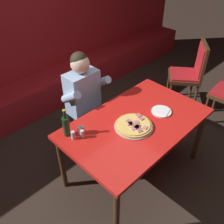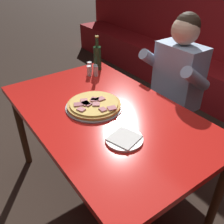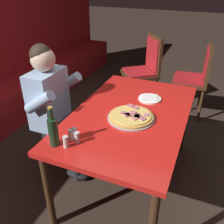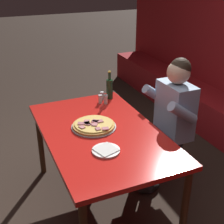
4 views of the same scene
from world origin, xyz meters
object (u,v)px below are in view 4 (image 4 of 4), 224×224
at_px(shaker_red_pepper_flakes, 106,99).
at_px(shaker_black_pepper, 106,100).
at_px(main_dining_table, 101,138).
at_px(shaker_oregano, 102,96).
at_px(plate_white_paper, 106,150).
at_px(diner_seated_blue_shirt, 167,119).
at_px(beer_bottle, 110,88).
at_px(pizza, 94,125).
at_px(shaker_parmesan, 100,99).

relative_size(shaker_red_pepper_flakes, shaker_black_pepper, 1.00).
bearing_deg(main_dining_table, shaker_oregano, 157.10).
distance_m(shaker_oregano, shaker_black_pepper, 0.11).
height_order(plate_white_paper, shaker_black_pepper, shaker_black_pepper).
xyz_separation_m(shaker_black_pepper, diner_seated_blue_shirt, (0.43, 0.44, -0.09)).
distance_m(beer_bottle, diner_seated_blue_shirt, 0.66).
relative_size(pizza, shaker_black_pepper, 4.43).
relative_size(shaker_oregano, shaker_black_pepper, 1.00).
bearing_deg(plate_white_paper, shaker_black_pepper, 157.60).
height_order(beer_bottle, diner_seated_blue_shirt, diner_seated_blue_shirt).
height_order(shaker_red_pepper_flakes, diner_seated_blue_shirt, diner_seated_blue_shirt).
bearing_deg(shaker_red_pepper_flakes, pizza, -33.73).
bearing_deg(diner_seated_blue_shirt, pizza, -91.35).
distance_m(shaker_red_pepper_flakes, shaker_parmesan, 0.06).
relative_size(pizza, shaker_red_pepper_flakes, 4.43).
bearing_deg(main_dining_table, shaker_black_pepper, 153.19).
height_order(shaker_oregano, shaker_red_pepper_flakes, same).
bearing_deg(plate_white_paper, shaker_oregano, 159.77).
relative_size(main_dining_table, beer_bottle, 5.11).
height_order(shaker_red_pepper_flakes, shaker_black_pepper, same).
distance_m(shaker_red_pepper_flakes, diner_seated_blue_shirt, 0.63).
bearing_deg(shaker_parmesan, beer_bottle, 119.22).
height_order(main_dining_table, beer_bottle, beer_bottle).
xyz_separation_m(shaker_oregano, shaker_black_pepper, (0.11, -0.00, 0.00)).
height_order(main_dining_table, shaker_black_pepper, shaker_black_pepper).
relative_size(shaker_oregano, shaker_red_pepper_flakes, 1.00).
distance_m(beer_bottle, shaker_oregano, 0.11).
bearing_deg(diner_seated_blue_shirt, shaker_red_pepper_flakes, -136.97).
height_order(shaker_oregano, shaker_parmesan, same).
relative_size(beer_bottle, shaker_parmesan, 3.40).
bearing_deg(shaker_parmesan, diner_seated_blue_shirt, 45.63).
bearing_deg(beer_bottle, shaker_red_pepper_flakes, -41.75).
height_order(plate_white_paper, shaker_parmesan, shaker_parmesan).
bearing_deg(main_dining_table, plate_white_paper, -14.77).
distance_m(beer_bottle, shaker_black_pepper, 0.16).
distance_m(plate_white_paper, shaker_parmesan, 0.89).
bearing_deg(shaker_oregano, pizza, -28.79).
height_order(main_dining_table, plate_white_paper, plate_white_paper).
height_order(pizza, beer_bottle, beer_bottle).
xyz_separation_m(shaker_parmesan, diner_seated_blue_shirt, (0.47, 0.48, -0.09)).
bearing_deg(shaker_parmesan, shaker_black_pepper, 48.72).
xyz_separation_m(plate_white_paper, diner_seated_blue_shirt, (-0.37, 0.77, -0.06)).
distance_m(shaker_parmesan, diner_seated_blue_shirt, 0.68).
height_order(beer_bottle, shaker_parmesan, beer_bottle).
bearing_deg(shaker_black_pepper, main_dining_table, -26.81).
height_order(beer_bottle, shaker_oregano, beer_bottle).
bearing_deg(shaker_red_pepper_flakes, shaker_parmesan, -103.93).
relative_size(plate_white_paper, shaker_red_pepper_flakes, 2.44).
xyz_separation_m(shaker_parmesan, shaker_black_pepper, (0.04, 0.04, 0.00)).
xyz_separation_m(pizza, shaker_black_pepper, (-0.41, 0.28, 0.02)).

